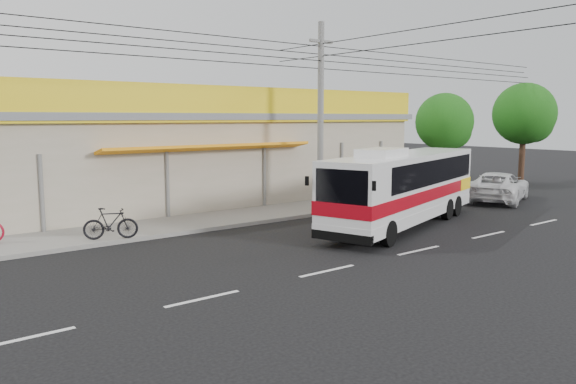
% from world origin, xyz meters
% --- Properties ---
extents(ground, '(120.00, 120.00, 0.00)m').
position_xyz_m(ground, '(0.00, 0.00, 0.00)').
color(ground, black).
rests_on(ground, ground).
extents(sidewalk, '(30.00, 3.20, 0.15)m').
position_xyz_m(sidewalk, '(0.00, 6.00, 0.07)').
color(sidewalk, gray).
rests_on(sidewalk, ground).
extents(lane_markings, '(50.00, 0.12, 0.01)m').
position_xyz_m(lane_markings, '(0.00, -2.50, 0.00)').
color(lane_markings, silver).
rests_on(lane_markings, ground).
extents(storefront_building, '(22.60, 9.20, 5.70)m').
position_xyz_m(storefront_building, '(-0.01, 11.54, 2.30)').
color(storefront_building, '#A19A82').
rests_on(storefront_building, ground).
extents(coach_bus, '(10.56, 5.30, 3.20)m').
position_xyz_m(coach_bus, '(2.96, 0.61, 1.71)').
color(coach_bus, silver).
rests_on(coach_bus, ground).
extents(motorbike_dark, '(1.88, 1.22, 1.10)m').
position_xyz_m(motorbike_dark, '(-7.53, 4.71, 0.70)').
color(motorbike_dark, black).
rests_on(motorbike_dark, sidewalk).
extents(white_car, '(5.96, 4.36, 1.51)m').
position_xyz_m(white_car, '(11.92, 2.05, 0.75)').
color(white_car, silver).
rests_on(white_car, ground).
extents(utility_pole, '(34.00, 14.00, 8.46)m').
position_xyz_m(utility_pole, '(2.23, 4.96, 6.97)').
color(utility_pole, slate).
rests_on(utility_pole, ground).
extents(tree_near, '(3.50, 3.50, 5.80)m').
position_xyz_m(tree_near, '(14.51, 7.32, 3.93)').
color(tree_near, black).
rests_on(tree_near, ground).
extents(tree_far, '(3.93, 3.93, 6.52)m').
position_xyz_m(tree_far, '(20.01, 5.25, 4.41)').
color(tree_far, black).
rests_on(tree_far, ground).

